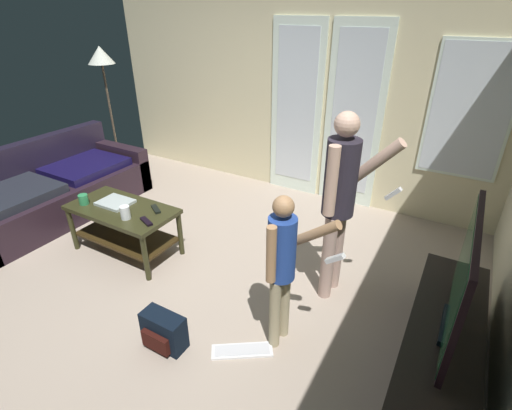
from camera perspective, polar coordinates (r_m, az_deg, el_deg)
ground_plane at (r=3.66m, az=-11.92°, el=-10.32°), size 5.22×4.62×0.02m
wall_back_with_doors at (r=4.82m, az=6.02°, el=17.66°), size 5.22×0.09×2.84m
leather_couch at (r=5.05m, az=-28.43°, el=1.79°), size 0.95×2.16×0.82m
coffee_table at (r=3.91m, az=-19.29°, el=-2.13°), size 1.06×0.54×0.50m
tv_stand at (r=2.95m, az=25.92°, el=-18.98°), size 0.45×1.65×0.39m
flat_screen_tv at (r=2.59m, az=28.55°, el=-9.94°), size 0.08×1.07×0.76m
person_adult at (r=2.97m, az=12.59°, el=1.67°), size 0.55×0.43×1.57m
person_child at (r=2.54m, az=4.06°, el=-8.40°), size 0.49×0.32×1.19m
floor_lamp at (r=5.72m, az=-22.14°, el=18.99°), size 0.34×0.34×1.75m
backpack at (r=2.96m, az=-13.76°, el=-17.96°), size 0.33×0.19×0.27m
loose_keyboard at (r=2.93m, az=-2.10°, el=-21.03°), size 0.44×0.35×0.02m
laptop_closed at (r=3.94m, az=-20.41°, el=0.37°), size 0.32×0.26×0.03m
cup_near_edge at (r=4.04m, az=-24.52°, el=0.77°), size 0.09×0.09×0.10m
cup_by_laptop at (r=3.61m, az=-19.08°, el=-1.07°), size 0.09×0.09×0.12m
tv_remote_black at (r=3.52m, az=-16.18°, el=-2.37°), size 0.18×0.11×0.02m
dvd_remote_slim at (r=3.70m, az=-14.84°, el=-0.59°), size 0.17×0.13×0.02m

